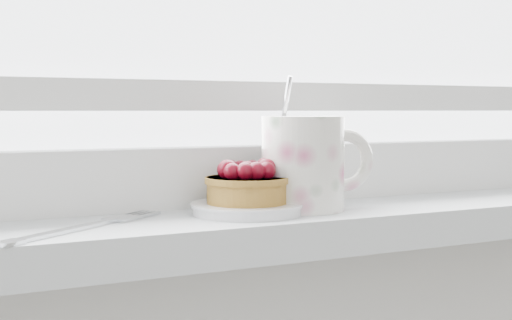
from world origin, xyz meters
TOP-DOWN VIEW (x-y plane):
  - saucer at (0.01, 1.88)m, footprint 0.12×0.12m
  - raspberry_tart at (0.01, 1.88)m, footprint 0.09×0.09m
  - floral_mug at (0.09, 1.88)m, footprint 0.14×0.11m
  - fork at (-0.17, 1.87)m, footprint 0.19×0.14m

SIDE VIEW (x-z plane):
  - fork at x=-0.17m, z-range 0.94..0.94m
  - saucer at x=0.01m, z-range 0.94..0.95m
  - raspberry_tart at x=0.01m, z-range 0.95..1.00m
  - floral_mug at x=0.09m, z-range 0.92..1.07m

